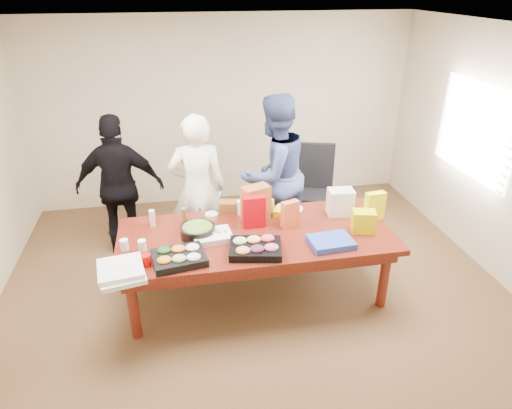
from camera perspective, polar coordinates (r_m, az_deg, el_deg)
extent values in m
cube|color=#47301E|center=(5.07, 0.01, -11.11)|extent=(5.50, 5.00, 0.02)
cube|color=white|center=(4.03, 0.01, 21.16)|extent=(5.50, 5.00, 0.02)
cube|color=beige|center=(6.72, -4.09, 11.49)|extent=(5.50, 0.04, 2.70)
cube|color=beige|center=(2.38, 12.22, -21.13)|extent=(5.50, 0.04, 2.70)
cube|color=beige|center=(5.56, 29.21, 4.86)|extent=(0.04, 5.00, 2.70)
cube|color=white|center=(5.94, 25.84, 8.38)|extent=(0.03, 1.40, 1.10)
cube|color=beige|center=(5.91, 25.52, 8.38)|extent=(0.04, 1.36, 1.00)
cube|color=#4C1C0F|center=(4.85, 0.01, -7.50)|extent=(2.80, 1.20, 0.75)
cube|color=black|center=(6.04, 8.04, 1.51)|extent=(0.70, 0.70, 1.12)
imported|color=white|center=(5.28, -7.33, 1.86)|extent=(0.68, 0.46, 1.80)
imported|color=#3A497E|center=(5.48, 2.26, 3.82)|extent=(1.18, 1.10, 1.94)
imported|color=black|center=(5.61, -16.75, 2.16)|extent=(1.07, 0.53, 1.75)
cube|color=black|center=(4.25, -9.67, -6.66)|extent=(0.53, 0.44, 0.07)
cube|color=black|center=(4.33, -0.07, -5.57)|extent=(0.55, 0.47, 0.07)
cube|color=white|center=(4.55, -5.53, -4.00)|extent=(0.41, 0.32, 0.07)
cylinder|color=black|center=(4.61, -7.35, -3.36)|extent=(0.43, 0.43, 0.11)
cube|color=#2B44B0|center=(4.51, 9.41, -4.67)|extent=(0.44, 0.34, 0.06)
cube|color=#BE000E|center=(4.70, -0.27, -0.93)|extent=(0.24, 0.10, 0.34)
cube|color=#FEFF0F|center=(5.00, 14.69, -0.23)|extent=(0.22, 0.11, 0.32)
cube|color=orange|center=(4.73, 4.31, -1.19)|extent=(0.20, 0.13, 0.29)
cylinder|color=white|center=(5.00, -1.86, -0.37)|extent=(0.12, 0.12, 0.15)
cylinder|color=yellow|center=(5.02, 1.97, -0.19)|extent=(0.07, 0.07, 0.16)
cylinder|color=brown|center=(4.84, -9.02, -1.45)|extent=(0.06, 0.06, 0.19)
cylinder|color=silver|center=(4.87, -12.93, -1.68)|extent=(0.08, 0.08, 0.18)
cube|color=yellow|center=(4.96, 3.68, -1.10)|extent=(0.28, 0.23, 0.08)
cube|color=brown|center=(5.05, -2.81, -0.28)|extent=(0.34, 0.20, 0.13)
cube|color=#995623|center=(4.85, -0.03, 0.22)|extent=(0.33, 0.26, 0.38)
cylinder|color=#CC0700|center=(4.25, -13.63, -6.83)|extent=(0.10, 0.10, 0.11)
cylinder|color=white|center=(4.48, -14.13, -5.01)|extent=(0.09, 0.09, 0.11)
cylinder|color=white|center=(4.53, -16.25, -4.90)|extent=(0.08, 0.08, 0.11)
cube|color=silver|center=(4.17, -16.54, -8.47)|extent=(0.45, 0.45, 0.04)
cube|color=white|center=(4.17, -16.71, -7.75)|extent=(0.44, 0.44, 0.04)
cylinder|color=white|center=(5.17, 11.50, -0.83)|extent=(0.29, 0.29, 0.01)
cylinder|color=silver|center=(5.14, 4.67, -0.52)|extent=(0.26, 0.26, 0.01)
cylinder|color=beige|center=(5.10, 3.38, -0.43)|extent=(0.14, 0.14, 0.06)
cylinder|color=beige|center=(4.95, -5.62, -1.43)|extent=(0.16, 0.16, 0.06)
cube|color=white|center=(5.05, 10.58, 0.31)|extent=(0.29, 0.21, 0.29)
cube|color=#D3D104|center=(4.76, 13.37, -2.08)|extent=(0.26, 0.21, 0.23)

